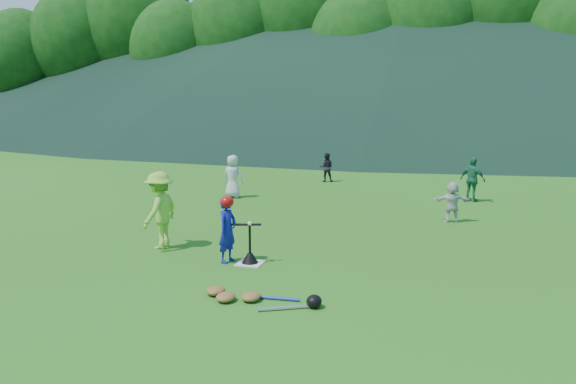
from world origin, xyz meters
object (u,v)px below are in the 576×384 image
object	(u,v)px
adult_coach	(160,210)
fielder_a	(233,176)
equipment_pile	(251,297)
batter_child	(227,230)
fielder_c	(473,180)
batting_tee	(250,257)
fielder_d	(452,202)
home_plate	(250,263)
fielder_b	(326,167)

from	to	relation	value
adult_coach	fielder_a	xyz separation A→B (m)	(-0.69, 5.69, -0.12)
equipment_pile	batter_child	bearing A→B (deg)	121.11
fielder_c	batting_tee	world-z (taller)	fielder_c
fielder_a	fielder_d	size ratio (longest dim) A/B	1.30
adult_coach	batting_tee	xyz separation A→B (m)	(2.07, -0.56, -0.63)
fielder_c	batting_tee	distance (m)	8.53
batter_child	batting_tee	world-z (taller)	batter_child
adult_coach	fielder_c	bearing A→B (deg)	142.49
fielder_c	home_plate	bearing A→B (deg)	91.20
home_plate	equipment_pile	size ratio (longest dim) A/B	0.25
fielder_c	equipment_pile	bearing A→B (deg)	99.38
batter_child	batting_tee	size ratio (longest dim) A/B	1.74
batter_child	adult_coach	bearing A→B (deg)	84.31
fielder_b	batting_tee	bearing A→B (deg)	83.68
batter_child	fielder_d	distance (m)	6.00
fielder_d	fielder_a	bearing A→B (deg)	-29.13
fielder_d	fielder_b	bearing A→B (deg)	-66.87
batter_child	batting_tee	distance (m)	0.63
fielder_b	fielder_d	xyz separation A→B (m)	(4.25, -5.63, -0.02)
fielder_a	batter_child	bearing A→B (deg)	114.49
fielder_b	equipment_pile	world-z (taller)	fielder_b
fielder_a	batting_tee	size ratio (longest dim) A/B	1.88
fielder_a	fielder_c	size ratio (longest dim) A/B	1.00
home_plate	fielder_d	xyz separation A→B (m)	(3.49, 4.55, 0.48)
batter_child	fielder_c	bearing A→B (deg)	-17.93
batter_child	fielder_b	size ratio (longest dim) A/B	1.16
home_plate	batting_tee	bearing A→B (deg)	0.00
fielder_b	fielder_d	distance (m)	7.05
home_plate	equipment_pile	distance (m)	1.88
batter_child	batting_tee	xyz separation A→B (m)	(0.42, -0.00, -0.46)
home_plate	batter_child	xyz separation A→B (m)	(-0.42, 0.00, 0.58)
batter_child	equipment_pile	distance (m)	2.13
adult_coach	fielder_c	distance (m)	9.25
fielder_d	equipment_pile	world-z (taller)	fielder_d
batter_child	fielder_a	size ratio (longest dim) A/B	0.93
fielder_a	fielder_d	distance (m)	6.48
fielder_a	fielder_b	bearing A→B (deg)	-112.95
batting_tee	equipment_pile	bearing A→B (deg)	-70.01
adult_coach	equipment_pile	distance (m)	3.63
fielder_c	equipment_pile	world-z (taller)	fielder_c
fielder_b	fielder_d	world-z (taller)	fielder_b
home_plate	fielder_c	world-z (taller)	fielder_c
batter_child	batting_tee	bearing A→B (deg)	-77.30
fielder_c	equipment_pile	distance (m)	9.88
home_plate	batter_child	distance (m)	0.72
adult_coach	fielder_a	size ratio (longest dim) A/B	1.19
fielder_c	equipment_pile	xyz separation A→B (m)	(-3.42, -9.25, -0.57)
adult_coach	batting_tee	world-z (taller)	adult_coach
adult_coach	equipment_pile	world-z (taller)	adult_coach
home_plate	fielder_d	distance (m)	5.75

